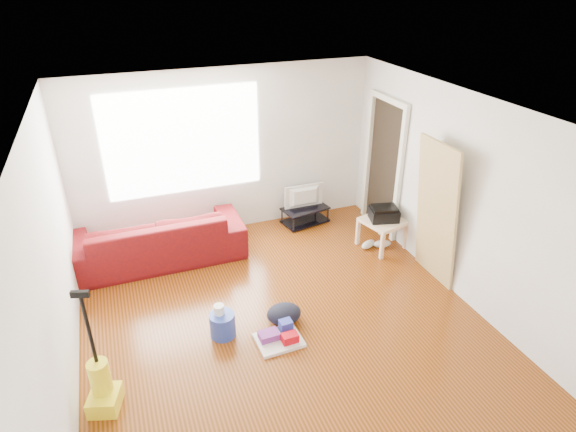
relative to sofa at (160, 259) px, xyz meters
name	(u,v)px	position (x,y,z in m)	size (l,w,h in m)	color
room	(286,223)	(1.25, -1.80, 1.25)	(4.51, 5.01, 2.51)	#4A2705
sofa	(160,259)	(0.00, 0.00, 0.00)	(2.38, 0.93, 0.69)	#3B0911
tv_stand	(305,215)	(2.35, 0.27, 0.14)	(0.78, 0.54, 0.27)	black
tv	(305,197)	(2.35, 0.27, 0.45)	(0.64, 0.08, 0.37)	black
side_table	(383,224)	(3.12, -0.81, 0.37)	(0.67, 0.67, 0.45)	beige
printer	(384,213)	(3.12, -0.81, 0.55)	(0.46, 0.39, 0.21)	black
bucket	(223,335)	(0.46, -1.87, 0.00)	(0.29, 0.29, 0.29)	#233CA6
toilet_paper	(220,320)	(0.44, -1.84, 0.20)	(0.12, 0.12, 0.11)	white
cleaning_tray	(280,337)	(1.02, -2.19, 0.05)	(0.51, 0.41, 0.18)	silver
backpack	(284,321)	(1.18, -1.89, 0.00)	(0.41, 0.32, 0.22)	black
sneakers	(375,244)	(3.02, -0.81, 0.05)	(0.49, 0.25, 0.11)	silver
vacuum	(102,387)	(-0.83, -2.43, 0.24)	(0.35, 0.38, 1.30)	yellow
door_panel	(426,276)	(3.30, -1.71, 0.00)	(0.04, 0.76, 1.91)	tan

